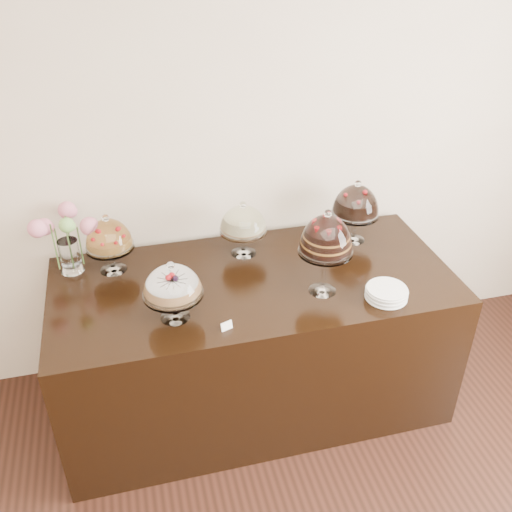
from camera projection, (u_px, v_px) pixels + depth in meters
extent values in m
cube|color=beige|center=(236.00, 139.00, 3.26)|extent=(5.00, 0.04, 3.00)
cube|color=black|center=(254.00, 342.00, 3.37)|extent=(2.20, 1.00, 0.90)
cone|color=white|center=(175.00, 315.00, 2.84)|extent=(0.15, 0.15, 0.02)
cylinder|color=white|center=(174.00, 304.00, 2.80)|extent=(0.03, 0.03, 0.11)
cylinder|color=white|center=(173.00, 294.00, 2.77)|extent=(0.30, 0.30, 0.01)
cylinder|color=tan|center=(173.00, 288.00, 2.75)|extent=(0.23, 0.23, 0.05)
sphere|color=red|center=(184.00, 278.00, 2.76)|extent=(0.02, 0.02, 0.02)
sphere|color=red|center=(161.00, 278.00, 2.75)|extent=(0.02, 0.02, 0.02)
sphere|color=red|center=(171.00, 290.00, 2.67)|extent=(0.02, 0.02, 0.02)
sphere|color=white|center=(171.00, 266.00, 2.68)|extent=(0.04, 0.04, 0.04)
cone|color=white|center=(322.00, 288.00, 3.03)|extent=(0.15, 0.15, 0.02)
cylinder|color=white|center=(324.00, 270.00, 2.96)|extent=(0.03, 0.03, 0.22)
cylinder|color=white|center=(325.00, 251.00, 2.90)|extent=(0.28, 0.28, 0.01)
cylinder|color=black|center=(326.00, 240.00, 2.87)|extent=(0.21, 0.21, 0.12)
sphere|color=red|center=(336.00, 225.00, 2.86)|extent=(0.02, 0.02, 0.02)
sphere|color=red|center=(325.00, 223.00, 2.88)|extent=(0.02, 0.02, 0.02)
sphere|color=red|center=(316.00, 226.00, 2.85)|extent=(0.02, 0.02, 0.02)
sphere|color=red|center=(318.00, 231.00, 2.81)|extent=(0.02, 0.02, 0.02)
sphere|color=red|center=(329.00, 234.00, 2.78)|extent=(0.02, 0.02, 0.02)
sphere|color=red|center=(338.00, 231.00, 2.81)|extent=(0.02, 0.02, 0.02)
sphere|color=white|center=(328.00, 213.00, 2.79)|extent=(0.04, 0.04, 0.04)
cone|color=white|center=(244.00, 251.00, 3.35)|extent=(0.15, 0.15, 0.02)
cylinder|color=white|center=(243.00, 240.00, 3.31)|extent=(0.03, 0.03, 0.12)
cylinder|color=white|center=(243.00, 230.00, 3.27)|extent=(0.28, 0.28, 0.01)
cylinder|color=beige|center=(243.00, 224.00, 3.25)|extent=(0.21, 0.21, 0.08)
sphere|color=white|center=(243.00, 205.00, 3.18)|extent=(0.04, 0.04, 0.04)
cone|color=white|center=(352.00, 238.00, 3.48)|extent=(0.15, 0.15, 0.02)
cylinder|color=white|center=(354.00, 225.00, 3.43)|extent=(0.03, 0.03, 0.15)
cylinder|color=white|center=(355.00, 214.00, 3.39)|extent=(0.29, 0.29, 0.01)
cylinder|color=black|center=(356.00, 207.00, 3.36)|extent=(0.23, 0.23, 0.09)
sphere|color=red|center=(365.00, 196.00, 3.36)|extent=(0.02, 0.02, 0.02)
sphere|color=red|center=(346.00, 196.00, 3.36)|extent=(0.02, 0.02, 0.02)
sphere|color=red|center=(358.00, 203.00, 3.28)|extent=(0.02, 0.02, 0.02)
sphere|color=white|center=(358.00, 184.00, 3.28)|extent=(0.04, 0.04, 0.04)
cone|color=white|center=(113.00, 268.00, 3.20)|extent=(0.15, 0.15, 0.02)
cylinder|color=white|center=(112.00, 257.00, 3.16)|extent=(0.03, 0.03, 0.12)
cylinder|color=white|center=(110.00, 247.00, 3.13)|extent=(0.27, 0.27, 0.01)
cylinder|color=#B57D35|center=(109.00, 243.00, 3.11)|extent=(0.21, 0.21, 0.04)
sphere|color=red|center=(119.00, 235.00, 3.12)|extent=(0.02, 0.02, 0.02)
sphere|color=red|center=(111.00, 232.00, 3.14)|extent=(0.02, 0.02, 0.02)
sphere|color=red|center=(101.00, 235.00, 3.12)|extent=(0.02, 0.02, 0.02)
sphere|color=red|center=(98.00, 241.00, 3.07)|extent=(0.02, 0.02, 0.02)
sphere|color=red|center=(107.00, 243.00, 3.05)|extent=(0.02, 0.02, 0.02)
sphere|color=red|center=(117.00, 240.00, 3.07)|extent=(0.02, 0.02, 0.02)
sphere|color=white|center=(105.00, 218.00, 3.03)|extent=(0.04, 0.04, 0.04)
cylinder|color=white|center=(70.00, 256.00, 3.14)|extent=(0.11, 0.11, 0.19)
cylinder|color=#476B2D|center=(80.00, 246.00, 3.12)|extent=(0.01, 0.01, 0.23)
sphere|color=pink|center=(89.00, 226.00, 3.06)|extent=(0.10, 0.10, 0.10)
cylinder|color=#476B2D|center=(69.00, 238.00, 3.16)|extent=(0.01, 0.01, 0.27)
sphere|color=pink|center=(67.00, 210.00, 3.15)|extent=(0.10, 0.10, 0.10)
cylinder|color=#476B2D|center=(58.00, 246.00, 3.13)|extent=(0.01, 0.01, 0.22)
sphere|color=pink|center=(44.00, 227.00, 3.09)|extent=(0.10, 0.10, 0.10)
cylinder|color=#476B2D|center=(55.00, 247.00, 3.06)|extent=(0.01, 0.01, 0.28)
sphere|color=pink|center=(37.00, 229.00, 2.95)|extent=(0.10, 0.10, 0.10)
cylinder|color=#476B2D|center=(69.00, 246.00, 3.07)|extent=(0.01, 0.01, 0.29)
sphere|color=#6DA34F|center=(67.00, 225.00, 2.97)|extent=(0.08, 0.08, 0.08)
cylinder|color=white|center=(386.00, 297.00, 2.98)|extent=(0.21, 0.21, 0.01)
cylinder|color=white|center=(386.00, 296.00, 2.97)|extent=(0.20, 0.20, 0.01)
cylinder|color=white|center=(386.00, 294.00, 2.96)|extent=(0.21, 0.21, 0.01)
cylinder|color=white|center=(387.00, 292.00, 2.96)|extent=(0.20, 0.20, 0.01)
cylinder|color=white|center=(387.00, 291.00, 2.95)|extent=(0.21, 0.21, 0.01)
cylinder|color=white|center=(387.00, 289.00, 2.95)|extent=(0.20, 0.20, 0.01)
cube|color=white|center=(227.00, 326.00, 2.75)|extent=(0.06, 0.03, 0.04)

